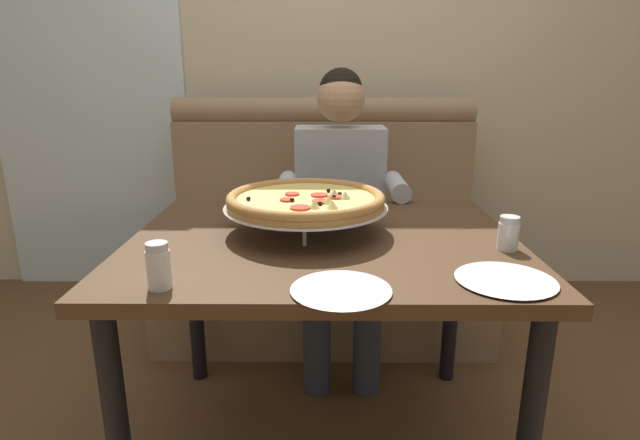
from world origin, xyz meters
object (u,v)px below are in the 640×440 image
plate_near_left (505,278)px  patio_chair (159,173)px  plate_near_right (340,288)px  shaker_parmesan (158,269)px  booth_bench (323,247)px  pizza (306,201)px  shaker_pepper_flakes (508,236)px  dining_table (323,265)px  diner_main (340,200)px

plate_near_left → patio_chair: 3.14m
plate_near_left → plate_near_right: (-0.40, -0.06, 0.00)m
shaker_parmesan → booth_bench: bearing=73.8°
pizza → plate_near_left: (0.50, -0.40, -0.09)m
booth_bench → plate_near_left: bearing=-70.8°
shaker_pepper_flakes → shaker_parmesan: shaker_parmesan is taller
booth_bench → pizza: (-0.05, -0.88, 0.46)m
booth_bench → dining_table: (0.00, -0.94, 0.27)m
pizza → plate_near_left: bearing=-38.9°
diner_main → plate_near_right: bearing=-91.8°
shaker_parmesan → plate_near_left: 0.83m
shaker_parmesan → plate_near_left: shaker_parmesan is taller
shaker_parmesan → pizza: bearing=53.5°
diner_main → patio_chair: bearing=129.5°
plate_near_right → plate_near_left: bearing=8.8°
booth_bench → plate_near_left: booth_bench is taller
diner_main → plate_near_left: size_ratio=5.22×
booth_bench → plate_near_right: (0.04, -1.35, 0.37)m
plate_near_right → patio_chair: patio_chair is taller
dining_table → shaker_parmesan: size_ratio=10.54×
booth_bench → patio_chair: size_ratio=1.82×
dining_table → pizza: (-0.05, 0.06, 0.19)m
shaker_parmesan → patio_chair: bearing=108.0°
plate_near_left → plate_near_right: same height
booth_bench → plate_near_left: (0.45, -1.28, 0.37)m
pizza → shaker_parmesan: size_ratio=4.60×
shaker_parmesan → plate_near_left: (0.83, 0.04, -0.04)m
booth_bench → patio_chair: bearing=133.0°
diner_main → plate_near_left: diner_main is taller
dining_table → shaker_pepper_flakes: (0.53, -0.11, 0.13)m
pizza → plate_near_right: 0.48m
booth_bench → shaker_pepper_flakes: size_ratio=15.81×
booth_bench → plate_near_right: booth_bench is taller
booth_bench → dining_table: 0.98m
plate_near_left → plate_near_right: size_ratio=1.02×
pizza → dining_table: bearing=-48.3°
booth_bench → plate_near_left: size_ratio=6.42×
shaker_parmesan → shaker_pepper_flakes: bearing=17.0°
dining_table → plate_near_left: bearing=-37.5°
booth_bench → plate_near_right: bearing=-88.2°
shaker_pepper_flakes → plate_near_right: 0.57m
diner_main → booth_bench: bearing=105.8°
pizza → plate_near_right: size_ratio=2.18×
plate_near_right → booth_bench: bearing=91.8°
plate_near_right → patio_chair: 2.99m
dining_table → plate_near_left: 0.57m
plate_near_left → shaker_parmesan: bearing=-177.0°
booth_bench → diner_main: 0.42m
shaker_pepper_flakes → shaker_parmesan: (-0.92, -0.28, 0.01)m
booth_bench → plate_near_right: size_ratio=6.55×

